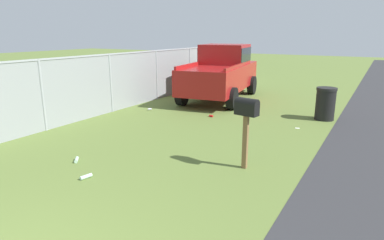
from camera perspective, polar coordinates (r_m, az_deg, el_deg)
name	(u,v)px	position (r m, az deg, el deg)	size (l,w,h in m)	color
mailbox	(247,113)	(6.21, 9.36, 1.13)	(0.27, 0.46, 1.37)	brown
pickup_truck	(222,71)	(13.10, 5.10, 8.45)	(5.05, 2.66, 2.09)	maroon
trash_bin	(325,104)	(10.63, 21.96, 2.62)	(0.58, 0.58, 0.97)	black
fence_section	(157,73)	(13.01, -6.11, 8.01)	(15.16, 0.07, 1.89)	#9EA3A8
litter_can_midfield_a	(150,109)	(11.27, -7.29, 1.86)	(0.07, 0.07, 0.12)	silver
litter_can_midfield_b	(211,116)	(10.28, 3.31, 0.71)	(0.07, 0.07, 0.12)	red
litter_wrapper_far_scatter	(297,128)	(9.51, 17.66, -1.34)	(0.12, 0.08, 0.01)	silver
litter_bottle_by_mailbox	(86,177)	(6.30, -17.76, -9.25)	(0.07, 0.07, 0.22)	#B2D8BF
litter_bottle_near_hydrant	(77,160)	(7.15, -19.24, -6.47)	(0.07, 0.07, 0.22)	#B2D8BF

